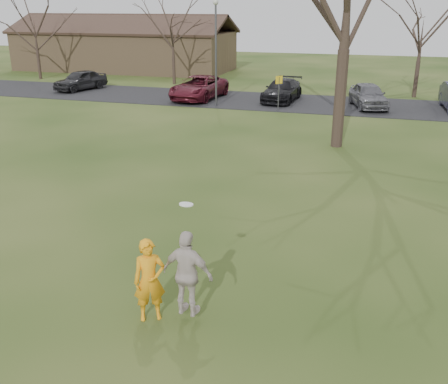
{
  "coord_description": "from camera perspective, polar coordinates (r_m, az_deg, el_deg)",
  "views": [
    {
      "loc": [
        3.47,
        -7.67,
        6.02
      ],
      "look_at": [
        0.0,
        4.0,
        1.5
      ],
      "focal_mm": 40.83,
      "sensor_mm": 36.0,
      "label": 1
    }
  ],
  "objects": [
    {
      "name": "player_defender",
      "position": [
        10.33,
        -8.34,
        -9.76
      ],
      "size": [
        0.76,
        0.68,
        1.74
      ],
      "primitive_type": "imported",
      "rotation": [
        0.0,
        0.0,
        0.52
      ],
      "color": "orange",
      "rests_on": "ground"
    },
    {
      "name": "car_2",
      "position": [
        34.53,
        -2.83,
        11.62
      ],
      "size": [
        2.95,
        5.58,
        1.49
      ],
      "primitive_type": "imported",
      "rotation": [
        0.0,
        0.0,
        -0.09
      ],
      "color": "#571421",
      "rests_on": "parking_strip"
    },
    {
      "name": "ground",
      "position": [
        10.35,
        -6.55,
        -15.35
      ],
      "size": [
        120.0,
        120.0,
        0.0
      ],
      "primitive_type": "plane",
      "color": "#1E380F",
      "rests_on": "ground"
    },
    {
      "name": "catching_play",
      "position": [
        10.05,
        -4.08,
        -9.12
      ],
      "size": [
        1.09,
        0.55,
        2.35
      ],
      "color": "beige",
      "rests_on": "ground"
    },
    {
      "name": "lamp_post",
      "position": [
        31.69,
        -0.92,
        16.65
      ],
      "size": [
        0.34,
        0.34,
        6.27
      ],
      "color": "#47474C",
      "rests_on": "ground"
    },
    {
      "name": "car_4",
      "position": [
        32.77,
        15.87,
        10.39
      ],
      "size": [
        2.83,
        4.6,
        1.46
      ],
      "primitive_type": "imported",
      "rotation": [
        0.0,
        0.0,
        0.27
      ],
      "color": "slate",
      "rests_on": "parking_strip"
    },
    {
      "name": "car_3",
      "position": [
        33.94,
        6.51,
        11.25
      ],
      "size": [
        2.22,
        4.83,
        1.37
      ],
      "primitive_type": "imported",
      "rotation": [
        0.0,
        0.0,
        -0.07
      ],
      "color": "black",
      "rests_on": "parking_strip"
    },
    {
      "name": "sign_yellow",
      "position": [
        30.52,
        6.16,
        11.64
      ],
      "size": [
        0.35,
        0.35,
        2.08
      ],
      "color": "#47474C",
      "rests_on": "ground"
    },
    {
      "name": "small_tree_row",
      "position": [
        37.8,
        18.66,
        16.13
      ],
      "size": [
        55.0,
        5.9,
        8.5
      ],
      "color": "#352821",
      "rests_on": "ground"
    },
    {
      "name": "building",
      "position": [
        51.51,
        -11.03,
        15.45
      ],
      "size": [
        20.6,
        8.5,
        5.14
      ],
      "color": "#8C6D4C",
      "rests_on": "ground"
    },
    {
      "name": "car_0",
      "position": [
        39.63,
        -15.79,
        11.98
      ],
      "size": [
        2.85,
        4.5,
        1.43
      ],
      "primitive_type": "imported",
      "rotation": [
        0.0,
        0.0,
        -0.3
      ],
      "color": "#252427",
      "rests_on": "parking_strip"
    },
    {
      "name": "parking_strip",
      "position": [
        33.4,
        10.46,
        9.68
      ],
      "size": [
        62.0,
        6.5,
        0.04
      ],
      "primitive_type": "cube",
      "color": "black",
      "rests_on": "ground"
    }
  ]
}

